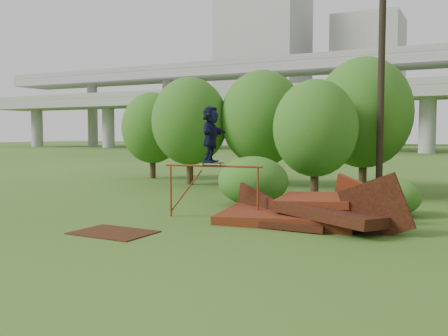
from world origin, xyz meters
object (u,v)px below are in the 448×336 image
at_px(scrap_pile, 307,213).
at_px(flat_plate, 113,233).
at_px(skater, 211,134).
at_px(utility_pole, 382,60).

bearing_deg(scrap_pile, flat_plate, -139.73).
xyz_separation_m(scrap_pile, skater, (-2.97, -0.39, 2.29)).
bearing_deg(scrap_pile, utility_pole, 83.98).
height_order(scrap_pile, skater, skater).
bearing_deg(utility_pole, flat_plate, -114.58).
bearing_deg(skater, flat_plate, 148.67).
bearing_deg(utility_pole, scrap_pile, -96.02).
xyz_separation_m(flat_plate, utility_pole, (4.98, 10.88, 5.62)).
bearing_deg(flat_plate, utility_pole, 65.42).
relative_size(skater, utility_pole, 0.16).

